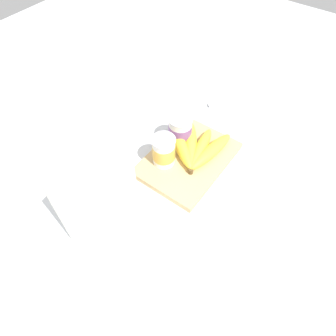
# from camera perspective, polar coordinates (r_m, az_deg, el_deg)

# --- Properties ---
(ground_plane) EXTENTS (2.40, 2.40, 0.00)m
(ground_plane) POSITION_cam_1_polar(r_m,az_deg,el_deg) (0.89, 3.80, 1.28)
(ground_plane) COLOR silver
(cutting_board) EXTENTS (0.29, 0.21, 0.02)m
(cutting_board) POSITION_cam_1_polar(r_m,az_deg,el_deg) (0.89, 3.84, 1.68)
(cutting_board) COLOR tan
(cutting_board) RESTS_ON ground_plane
(cereal_box) EXTENTS (0.19, 0.10, 0.25)m
(cereal_box) POSITION_cam_1_polar(r_m,az_deg,el_deg) (0.69, -12.88, -4.82)
(cereal_box) COLOR white
(cereal_box) RESTS_ON ground_plane
(yogurt_cup_front) EXTENTS (0.07, 0.07, 0.09)m
(yogurt_cup_front) POSITION_cam_1_polar(r_m,az_deg,el_deg) (0.83, -0.81, 3.25)
(yogurt_cup_front) COLOR white
(yogurt_cup_front) RESTS_ON cutting_board
(yogurt_cup_back) EXTENTS (0.07, 0.07, 0.08)m
(yogurt_cup_back) POSITION_cam_1_polar(r_m,az_deg,el_deg) (0.90, 2.31, 7.29)
(yogurt_cup_back) COLOR white
(yogurt_cup_back) RESTS_ON cutting_board
(banana_bunch) EXTENTS (0.19, 0.19, 0.04)m
(banana_bunch) POSITION_cam_1_polar(r_m,az_deg,el_deg) (0.88, 5.30, 3.81)
(banana_bunch) COLOR yellow
(banana_bunch) RESTS_ON cutting_board
(spoon) EXTENTS (0.13, 0.05, 0.01)m
(spoon) POSITION_cam_1_polar(r_m,az_deg,el_deg) (1.06, 7.77, 11.01)
(spoon) COLOR silver
(spoon) RESTS_ON ground_plane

